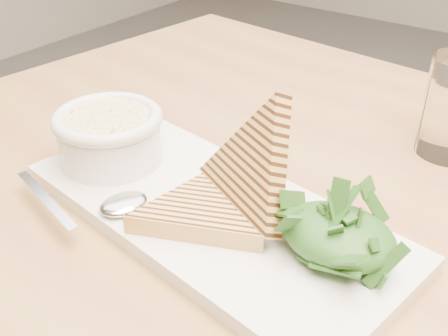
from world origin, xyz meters
The scene contains 12 objects.
table_top centered at (-0.01, -0.01, 0.71)m, with size 1.23×0.82×0.04m, color olive.
table_leg_bl centered at (-0.57, 0.34, 0.35)m, with size 0.06×0.06×0.69m, color olive.
platter centered at (-0.14, -0.09, 0.74)m, with size 0.39×0.17×0.02m, color silver.
soup_bowl centered at (-0.29, -0.09, 0.77)m, with size 0.11×0.11×0.04m, color silver.
soup centered at (-0.29, -0.09, 0.80)m, with size 0.09×0.09×0.01m, color beige.
bowl_rim centered at (-0.29, -0.09, 0.80)m, with size 0.12×0.12×0.01m, color silver.
sandwich_flat centered at (-0.14, -0.11, 0.76)m, with size 0.15×0.15×0.02m, color gold, non-canonical shape.
sandwich_lean centered at (-0.11, -0.08, 0.80)m, with size 0.15×0.15×0.08m, color gold, non-canonical shape.
salad_base centered at (-0.02, -0.08, 0.77)m, with size 0.10×0.08×0.04m, color #1C4313.
arugula_pile centered at (-0.02, -0.08, 0.78)m, with size 0.11×0.10×0.05m, color #2C5E21, non-canonical shape.
spoon_bowl centered at (-0.21, -0.14, 0.76)m, with size 0.04×0.05×0.01m, color silver.
spoon_handle centered at (-0.28, -0.18, 0.75)m, with size 0.12×0.01×0.00m, color silver.
Camera 1 is at (0.12, -0.44, 1.06)m, focal length 45.00 mm.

